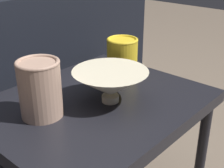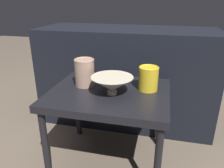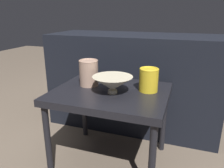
{
  "view_description": "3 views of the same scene",
  "coord_description": "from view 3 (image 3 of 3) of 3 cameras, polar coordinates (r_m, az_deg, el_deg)",
  "views": [
    {
      "loc": [
        -0.6,
        -0.6,
        0.93
      ],
      "look_at": [
        0.05,
        -0.03,
        0.53
      ],
      "focal_mm": 50.0,
      "sensor_mm": 36.0,
      "label": 1
    },
    {
      "loc": [
        0.28,
        -1.09,
        0.98
      ],
      "look_at": [
        0.03,
        -0.04,
        0.55
      ],
      "focal_mm": 35.0,
      "sensor_mm": 36.0,
      "label": 2
    },
    {
      "loc": [
        0.41,
        -1.13,
        0.92
      ],
      "look_at": [
        0.01,
        -0.01,
        0.53
      ],
      "focal_mm": 35.0,
      "sensor_mm": 36.0,
      "label": 3
    }
  ],
  "objects": [
    {
      "name": "ground_plane",
      "position": [
        1.52,
        -0.34,
        -19.26
      ],
      "size": [
        8.0,
        8.0,
        0.0
      ],
      "primitive_type": "plane",
      "color": "#6B5B4C"
    },
    {
      "name": "table",
      "position": [
        1.3,
        -0.38,
        -3.95
      ],
      "size": [
        0.66,
        0.54,
        0.49
      ],
      "color": "black",
      "rests_on": "ground_plane"
    },
    {
      "name": "couch_backdrop",
      "position": [
        1.82,
        5.58,
        0.81
      ],
      "size": [
        1.35,
        0.5,
        0.76
      ],
      "color": "black",
      "rests_on": "ground_plane"
    },
    {
      "name": "bowl",
      "position": [
        1.22,
        0.15,
        0.18
      ],
      "size": [
        0.23,
        0.23,
        0.1
      ],
      "color": "beige",
      "rests_on": "table"
    },
    {
      "name": "vase_textured_left",
      "position": [
        1.36,
        -6.09,
        3.05
      ],
      "size": [
        0.12,
        0.12,
        0.16
      ],
      "color": "tan",
      "rests_on": "table"
    },
    {
      "name": "vase_colorful_right",
      "position": [
        1.27,
        9.57,
        1.22
      ],
      "size": [
        0.11,
        0.11,
        0.14
      ],
      "color": "gold",
      "rests_on": "table"
    }
  ]
}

